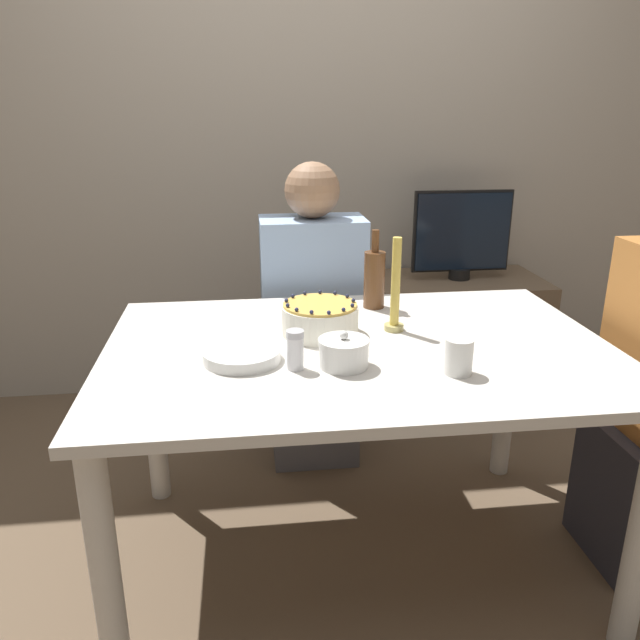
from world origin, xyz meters
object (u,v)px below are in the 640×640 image
at_px(sugar_shaker, 295,350).
at_px(tv_monitor, 462,234).
at_px(candle, 395,293).
at_px(cake, 320,319).
at_px(sugar_bowl, 344,353).
at_px(bottle, 374,278).
at_px(person_man_blue_shirt, 313,334).

relative_size(sugar_shaker, tv_monitor, 0.23).
distance_m(sugar_shaker, candle, 0.42).
xyz_separation_m(cake, sugar_bowl, (0.03, -0.25, -0.01)).
xyz_separation_m(sugar_bowl, sugar_shaker, (-0.13, -0.00, 0.02)).
xyz_separation_m(sugar_bowl, bottle, (0.18, 0.49, 0.06)).
xyz_separation_m(candle, tv_monitor, (0.56, 1.01, -0.03)).
distance_m(sugar_shaker, person_man_blue_shirt, 0.89).
bearing_deg(sugar_shaker, tv_monitor, 55.06).
relative_size(cake, candle, 0.80).
distance_m(candle, bottle, 0.24).
xyz_separation_m(cake, candle, (0.23, 0.01, 0.07)).
xyz_separation_m(candle, person_man_blue_shirt, (-0.19, 0.58, -0.34)).
relative_size(person_man_blue_shirt, tv_monitor, 2.58).
bearing_deg(bottle, sugar_bowl, -110.33).
distance_m(cake, candle, 0.24).
bearing_deg(tv_monitor, sugar_bowl, -120.92).
relative_size(sugar_bowl, candle, 0.47).
relative_size(cake, bottle, 0.86).
bearing_deg(candle, person_man_blue_shirt, 107.91).
bearing_deg(cake, sugar_bowl, -82.91).
distance_m(cake, sugar_bowl, 0.26).
height_order(cake, tv_monitor, tv_monitor).
bearing_deg(sugar_shaker, cake, 69.34).
relative_size(cake, sugar_shaker, 2.15).
relative_size(cake, person_man_blue_shirt, 0.19).
bearing_deg(bottle, candle, -86.29).
xyz_separation_m(sugar_shaker, bottle, (0.31, 0.49, 0.05)).
bearing_deg(sugar_shaker, person_man_blue_shirt, 80.59).
relative_size(sugar_bowl, sugar_shaker, 1.26).
bearing_deg(sugar_bowl, tv_monitor, 59.08).
bearing_deg(candle, bottle, 93.71).
bearing_deg(cake, person_man_blue_shirt, 85.81).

